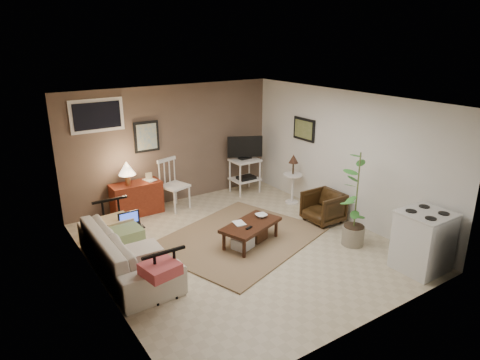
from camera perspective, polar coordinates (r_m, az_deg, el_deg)
floor at (r=7.16m, az=0.13°, el=-8.83°), size 5.00×5.00×0.00m
art_back at (r=8.51m, az=-12.36°, el=5.67°), size 0.50×0.03×0.60m
art_right at (r=8.73m, az=8.54°, el=6.70°), size 0.03×0.60×0.45m
window at (r=8.14m, az=-18.55°, el=8.15°), size 0.96×0.03×0.60m
rug at (r=7.39m, az=-0.16°, el=-7.78°), size 3.13×2.81×0.03m
coffee_table at (r=7.12m, az=1.42°, el=-6.97°), size 1.18×0.87×0.40m
sofa at (r=6.53m, az=-14.93°, el=-8.10°), size 0.65×2.22×0.87m
sofa_pillows at (r=6.29m, az=-13.76°, el=-8.10°), size 0.43×2.11×0.15m
sofa_end_rails at (r=6.60m, az=-13.83°, el=-8.33°), size 0.60×2.22×0.75m
laptop at (r=6.87m, az=-14.40°, el=-5.51°), size 0.34×0.25×0.23m
red_console at (r=8.48m, az=-13.72°, el=-2.05°), size 0.95×0.42×1.10m
spindle_chair at (r=8.57m, az=-8.79°, el=-0.80°), size 0.57×0.57×1.02m
tv_stand at (r=9.31m, az=0.69°, el=2.26°), size 0.70×0.49×1.26m
side_table at (r=8.77m, az=7.07°, el=0.89°), size 0.39×0.39×1.04m
armchair at (r=8.06m, az=11.06°, el=-3.39°), size 0.59×0.63×0.64m
potted_plant at (r=7.13m, az=15.30°, el=-2.11°), size 0.40×0.40×1.61m
stove at (r=6.87m, az=23.22°, el=-7.48°), size 0.70×0.65×0.92m
bowl at (r=7.28m, az=2.86°, el=-4.22°), size 0.20×0.06×0.20m
book_table at (r=6.97m, az=-0.74°, el=-5.12°), size 0.17×0.05×0.23m
book_console at (r=8.40m, az=-12.49°, el=0.59°), size 0.18×0.07×0.25m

